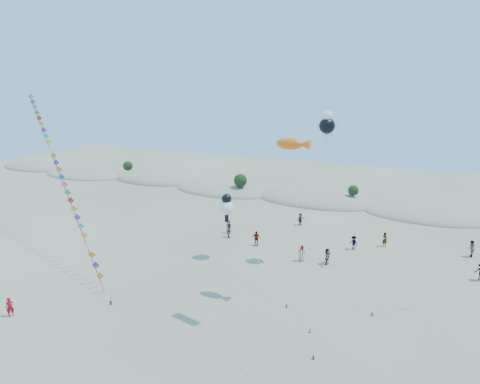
# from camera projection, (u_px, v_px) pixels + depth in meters

# --- Properties ---
(dune_ridge) EXTENTS (145.30, 11.49, 5.57)m
(dune_ridge) POSITION_uv_depth(u_px,v_px,m) (320.00, 201.00, 63.10)
(dune_ridge) COLOR gray
(dune_ridge) RESTS_ON ground
(kite_train) EXTENTS (24.31, 13.72, 17.29)m
(kite_train) POSITION_uv_depth(u_px,v_px,m) (59.00, 171.00, 42.38)
(kite_train) COLOR #3F2D1E
(kite_train) RESTS_ON ground
(fish_kite) EXTENTS (5.69, 8.05, 13.50)m
(fish_kite) POSITION_uv_depth(u_px,v_px,m) (293.00, 144.00, 31.31)
(fish_kite) COLOR #3F2D1E
(fish_kite) RESTS_ON ground
(cartoon_kite_low) EXTENTS (9.75, 7.77, 6.90)m
(cartoon_kite_low) POSITION_uv_depth(u_px,v_px,m) (227.00, 206.00, 40.80)
(cartoon_kite_low) COLOR #3F2D1E
(cartoon_kite_low) RESTS_ON ground
(cartoon_kite_high) EXTENTS (3.57, 13.66, 15.19)m
(cartoon_kite_high) POSITION_uv_depth(u_px,v_px,m) (327.00, 124.00, 37.93)
(cartoon_kite_high) COLOR #3F2D1E
(cartoon_kite_high) RESTS_ON ground
(dark_kite) EXTENTS (8.00, 5.04, 12.22)m
(dark_kite) POSITION_uv_depth(u_px,v_px,m) (464.00, 206.00, 30.01)
(dark_kite) COLOR #3F2D1E
(dark_kite) RESTS_ON ground
(flyer_foreground) EXTENTS (0.61, 0.68, 1.57)m
(flyer_foreground) POSITION_uv_depth(u_px,v_px,m) (10.00, 307.00, 31.05)
(flyer_foreground) COLOR #A90D19
(flyer_foreground) RESTS_ON ground
(beachgoers) EXTENTS (30.53, 11.99, 1.80)m
(beachgoers) POSITION_uv_depth(u_px,v_px,m) (349.00, 245.00, 43.39)
(beachgoers) COLOR slate
(beachgoers) RESTS_ON ground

